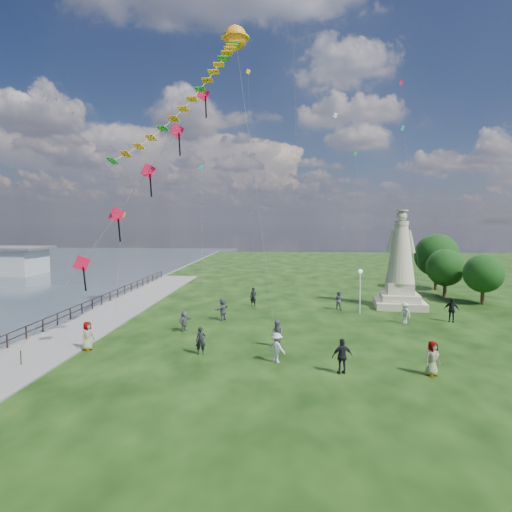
# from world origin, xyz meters

# --- Properties ---
(waterfront) EXTENTS (200.00, 200.00, 1.51)m
(waterfront) POSITION_xyz_m (-15.24, 8.99, -0.06)
(waterfront) COLOR #303E49
(waterfront) RESTS_ON ground
(statue) EXTENTS (4.98, 4.98, 9.11)m
(statue) POSITION_xyz_m (11.94, 17.26, 3.44)
(statue) COLOR #C3B793
(statue) RESTS_ON ground
(lamppost) EXTENTS (0.36, 0.36, 3.89)m
(lamppost) POSITION_xyz_m (7.71, 14.09, 2.81)
(lamppost) COLOR silver
(lamppost) RESTS_ON ground
(tree_row) EXTENTS (6.04, 13.06, 6.62)m
(tree_row) POSITION_xyz_m (19.04, 24.72, 3.63)
(tree_row) COLOR #382314
(tree_row) RESTS_ON ground
(person_0) EXTENTS (0.69, 0.55, 1.67)m
(person_0) POSITION_xyz_m (-3.95, 1.80, 0.83)
(person_0) COLOR black
(person_0) RESTS_ON ground
(person_1) EXTENTS (0.95, 1.00, 1.76)m
(person_1) POSITION_xyz_m (0.64, 3.54, 0.88)
(person_1) COLOR #595960
(person_1) RESTS_ON ground
(person_2) EXTENTS (1.21, 1.13, 1.70)m
(person_2) POSITION_xyz_m (0.67, 0.62, 0.85)
(person_2) COLOR silver
(person_2) RESTS_ON ground
(person_3) EXTENTS (1.20, 0.78, 1.89)m
(person_3) POSITION_xyz_m (4.14, -1.00, 0.94)
(person_3) COLOR black
(person_3) RESTS_ON ground
(person_4) EXTENTS (1.04, 0.87, 1.84)m
(person_4) POSITION_xyz_m (8.80, -0.96, 0.92)
(person_4) COLOR #595960
(person_4) RESTS_ON ground
(person_5) EXTENTS (1.08, 1.56, 1.54)m
(person_5) POSITION_xyz_m (-6.22, 7.14, 0.77)
(person_5) COLOR #595960
(person_5) RESTS_ON ground
(person_6) EXTENTS (0.76, 0.63, 1.79)m
(person_6) POSITION_xyz_m (-1.82, 16.75, 0.89)
(person_6) COLOR black
(person_6) RESTS_ON ground
(person_7) EXTENTS (0.97, 0.88, 1.70)m
(person_7) POSITION_xyz_m (6.08, 15.78, 0.85)
(person_7) COLOR #595960
(person_7) RESTS_ON ground
(person_8) EXTENTS (1.08, 1.21, 1.68)m
(person_8) POSITION_xyz_m (10.61, 10.67, 0.84)
(person_8) COLOR silver
(person_8) RESTS_ON ground
(person_9) EXTENTS (1.27, 1.01, 1.94)m
(person_9) POSITION_xyz_m (14.48, 11.42, 0.97)
(person_9) COLOR black
(person_9) RESTS_ON ground
(person_10) EXTENTS (0.81, 1.02, 1.81)m
(person_10) POSITION_xyz_m (-11.18, 2.17, 0.91)
(person_10) COLOR #595960
(person_10) RESTS_ON ground
(person_11) EXTENTS (1.45, 1.85, 1.83)m
(person_11) POSITION_xyz_m (-3.89, 10.80, 0.92)
(person_11) COLOR #595960
(person_11) RESTS_ON ground
(red_kite_train) EXTENTS (9.17, 9.35, 17.70)m
(red_kite_train) POSITION_xyz_m (-8.06, 4.58, 10.92)
(red_kite_train) COLOR black
(red_kite_train) RESTS_ON ground
(serpent_kite) EXTENTS (9.05, 13.05, 23.25)m
(serpent_kite) POSITION_xyz_m (-2.88, 10.96, 22.12)
(serpent_kite) COLOR black
(serpent_kite) RESTS_ON ground
(small_kites) EXTENTS (30.14, 17.58, 33.63)m
(small_kites) POSITION_xyz_m (3.10, 23.63, 15.90)
(small_kites) COLOR teal
(small_kites) RESTS_ON ground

